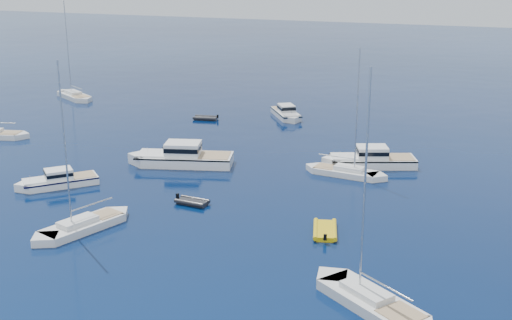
{
  "coord_description": "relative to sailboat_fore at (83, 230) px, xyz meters",
  "views": [
    {
      "loc": [
        21.1,
        -27.31,
        20.04
      ],
      "look_at": [
        -0.98,
        27.16,
        2.2
      ],
      "focal_mm": 45.74,
      "sensor_mm": 36.0,
      "label": 1
    }
  ],
  "objects": [
    {
      "name": "motor_cruiser_centre",
      "position": [
        -1.03,
        18.1,
        0.0
      ],
      "size": [
        12.24,
        6.84,
        3.07
      ],
      "primitive_type": null,
      "rotation": [
        0.0,
        0.0,
        1.87
      ],
      "color": "white",
      "rests_on": "ground"
    },
    {
      "name": "tender_yellow",
      "position": [
        17.77,
        6.53,
        0.0
      ],
      "size": [
        3.22,
        4.48,
        0.95
      ],
      "primitive_type": null,
      "rotation": [
        0.0,
        0.0,
        0.28
      ],
      "color": "gold",
      "rests_on": "ground"
    },
    {
      "name": "motor_cruiser_distant",
      "position": [
        17.12,
        24.91,
        0.0
      ],
      "size": [
        10.69,
        6.85,
        2.7
      ],
      "primitive_type": null,
      "rotation": [
        0.0,
        0.0,
        1.97
      ],
      "color": "white",
      "rests_on": "ground"
    },
    {
      "name": "sailboat_fore",
      "position": [
        0.0,
        0.0,
        0.0
      ],
      "size": [
        5.17,
        9.77,
        13.92
      ],
      "primitive_type": null,
      "rotation": [
        0.0,
        0.0,
        2.84
      ],
      "color": "silver",
      "rests_on": "ground"
    },
    {
      "name": "sailboat_mid_r",
      "position": [
        23.52,
        -3.31,
        0.0
      ],
      "size": [
        10.0,
        7.93,
        15.08
      ],
      "primitive_type": null,
      "rotation": [
        0.0,
        0.0,
        0.98
      ],
      "color": "silver",
      "rests_on": "ground"
    },
    {
      "name": "sailboat_centre",
      "position": [
        15.62,
        21.07,
        0.0
      ],
      "size": [
        9.04,
        3.13,
        13.02
      ],
      "primitive_type": null,
      "rotation": [
        0.0,
        0.0,
        4.62
      ],
      "color": "white",
      "rests_on": "ground"
    },
    {
      "name": "tender_grey_far",
      "position": [
        -7.67,
        37.19,
        0.0
      ],
      "size": [
        3.63,
        2.47,
        0.95
      ],
      "primitive_type": null,
      "rotation": [
        0.0,
        0.0,
        1.77
      ],
      "color": "black",
      "rests_on": "ground"
    },
    {
      "name": "motor_cruiser_horizon",
      "position": [
        1.88,
        42.48,
        0.0
      ],
      "size": [
        6.9,
        8.31,
        2.2
      ],
      "primitive_type": null,
      "rotation": [
        0.0,
        0.0,
        3.75
      ],
      "color": "silver",
      "rests_on": "ground"
    },
    {
      "name": "tender_grey_near",
      "position": [
        5.36,
        8.24,
        0.0
      ],
      "size": [
        3.09,
        1.9,
        0.95
      ],
      "primitive_type": null,
      "rotation": [
        0.0,
        0.0,
        4.64
      ],
      "color": "black",
      "rests_on": "ground"
    },
    {
      "name": "motor_cruiser_left",
      "position": [
        -8.5,
        7.75,
        0.0
      ],
      "size": [
        7.22,
        7.62,
        2.11
      ],
      "primitive_type": null,
      "rotation": [
        0.0,
        0.0,
        2.41
      ],
      "color": "white",
      "rests_on": "ground"
    },
    {
      "name": "sailboat_far_l",
      "position": [
        -32.77,
        42.4,
        0.0
      ],
      "size": [
        10.3,
        7.53,
        15.21
      ],
      "primitive_type": null,
      "rotation": [
        0.0,
        0.0,
        1.04
      ],
      "color": "silver",
      "rests_on": "ground"
    }
  ]
}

